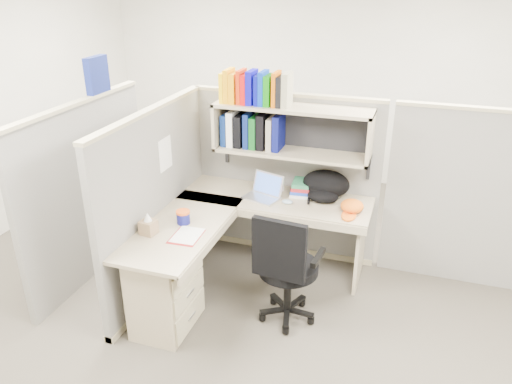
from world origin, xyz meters
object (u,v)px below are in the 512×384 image
(laptop, at_px, (261,187))
(task_chair, at_px, (286,285))
(desk, at_px, (197,265))
(backpack, at_px, (325,186))
(snack_canister, at_px, (183,217))

(laptop, relative_size, task_chair, 0.31)
(desk, bearing_deg, task_chair, 6.57)
(laptop, bearing_deg, backpack, 36.07)
(laptop, relative_size, backpack, 0.73)
(desk, bearing_deg, laptop, 69.96)
(laptop, bearing_deg, snack_canister, -107.13)
(desk, height_order, task_chair, task_chair)
(backpack, relative_size, snack_canister, 3.73)
(snack_canister, bearing_deg, task_chair, -3.35)
(task_chair, bearing_deg, snack_canister, 176.65)
(snack_canister, relative_size, task_chair, 0.11)
(desk, distance_m, laptop, 0.94)
(backpack, bearing_deg, task_chair, -90.70)
(backpack, bearing_deg, laptop, -155.68)
(task_chair, bearing_deg, desk, -173.43)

